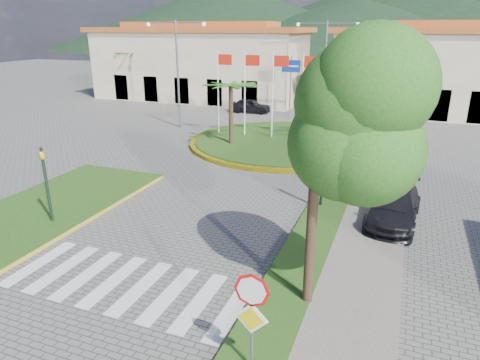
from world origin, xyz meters
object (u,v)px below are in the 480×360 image
(car_side_right, at_px, (394,206))
(white_van, at_px, (252,97))
(car_dark_b, at_px, (351,118))
(deciduous_tree, at_px, (318,126))
(car_dark_a, at_px, (250,106))
(roundabout_island, at_px, (283,142))
(stop_sign, at_px, (252,308))

(car_side_right, bearing_deg, white_van, 125.01)
(car_dark_b, bearing_deg, car_side_right, -164.19)
(white_van, xyz_separation_m, car_side_right, (15.04, -24.95, 0.01))
(deciduous_tree, relative_size, car_side_right, 1.47)
(car_dark_a, distance_m, car_dark_b, 9.67)
(white_van, bearing_deg, deciduous_tree, -133.34)
(roundabout_island, relative_size, deciduous_tree, 1.87)
(deciduous_tree, distance_m, car_dark_a, 29.67)
(car_dark_b, bearing_deg, stop_sign, -173.71)
(car_dark_b, distance_m, car_side_right, 18.72)
(roundabout_island, bearing_deg, stop_sign, -76.27)
(car_side_right, bearing_deg, roundabout_island, 130.04)
(stop_sign, height_order, car_dark_a, stop_sign)
(roundabout_island, bearing_deg, white_van, 117.20)
(roundabout_island, distance_m, car_dark_b, 8.72)
(stop_sign, height_order, car_side_right, stop_sign)
(deciduous_tree, xyz_separation_m, car_side_right, (2.00, 6.72, -4.51))
(car_dark_a, bearing_deg, car_side_right, -151.15)
(deciduous_tree, height_order, white_van, deciduous_tree)
(stop_sign, distance_m, car_dark_a, 31.95)
(deciduous_tree, bearing_deg, roundabout_island, 107.91)
(car_dark_a, height_order, car_dark_b, car_dark_a)
(roundabout_island, relative_size, car_dark_b, 3.80)
(car_dark_a, height_order, car_side_right, car_side_right)
(stop_sign, bearing_deg, roundabout_island, 103.73)
(deciduous_tree, xyz_separation_m, white_van, (-13.04, 31.67, -4.51))
(stop_sign, bearing_deg, car_dark_b, 92.94)
(deciduous_tree, height_order, car_side_right, deciduous_tree)
(white_van, xyz_separation_m, car_dark_b, (10.99, -6.67, -0.11))
(car_side_right, bearing_deg, car_dark_b, 106.41)
(car_dark_a, distance_m, car_side_right, 24.34)
(roundabout_island, xyz_separation_m, car_dark_a, (-6.01, 9.97, 0.47))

